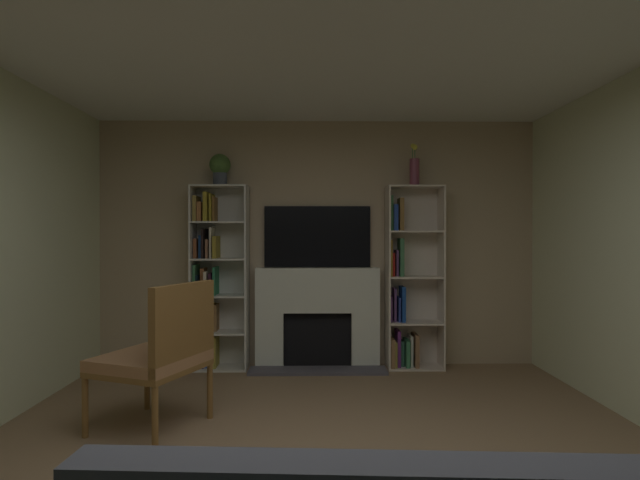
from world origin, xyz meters
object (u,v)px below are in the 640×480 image
vase_with_flowers (414,170)px  armchair (161,353)px  bookshelf_left (214,280)px  fireplace (317,316)px  tv (317,237)px  potted_plant (220,168)px  bookshelf_right (408,286)px

vase_with_flowers → armchair: 3.20m
bookshelf_left → vase_with_flowers: (2.12, -0.02, 1.16)m
fireplace → tv: tv is taller
armchair → potted_plant: bearing=85.8°
bookshelf_left → bookshelf_right: bearing=0.3°
bookshelf_left → potted_plant: bearing=-17.9°
tv → bookshelf_right: bookshelf_right is taller
tv → bookshelf_right: bearing=-5.2°
armchair → vase_with_flowers: bearing=38.8°
potted_plant → armchair: bearing=-94.2°
bookshelf_left → vase_with_flowers: size_ratio=4.24×
fireplace → bookshelf_left: bookshelf_left is taller
tv → potted_plant: 1.26m
potted_plant → tv: bearing=6.7°
potted_plant → vase_with_flowers: vase_with_flowers is taller
bookshelf_left → potted_plant: (0.07, -0.02, 1.18)m
potted_plant → vase_with_flowers: bearing=-0.0°
fireplace → vase_with_flowers: size_ratio=3.12×
vase_with_flowers → fireplace: bearing=177.0°
bookshelf_left → bookshelf_right: 2.06m
fireplace → bookshelf_left: bearing=-178.4°
bookshelf_left → armchair: (-0.06, -1.78, -0.38)m
vase_with_flowers → armchair: (-2.18, -1.76, -1.54)m
potted_plant → bookshelf_left: bearing=162.1°
bookshelf_right → armchair: bearing=-139.8°
bookshelf_left → tv: bearing=5.1°
bookshelf_left → bookshelf_right: size_ratio=1.00×
tv → armchair: size_ratio=1.07×
fireplace → vase_with_flowers: vase_with_flowers is taller
potted_plant → vase_with_flowers: size_ratio=0.74×
fireplace → bookshelf_right: bearing=-1.2°
fireplace → bookshelf_right: 1.02m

